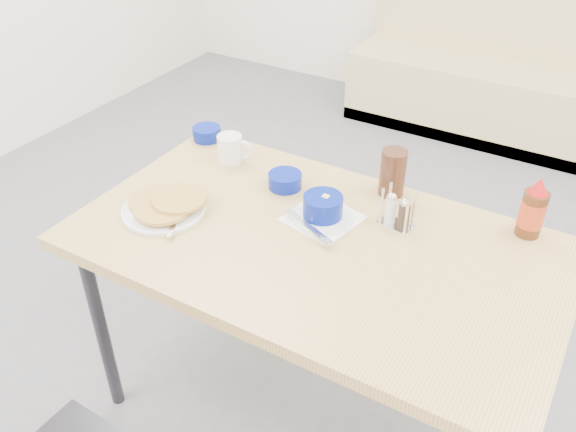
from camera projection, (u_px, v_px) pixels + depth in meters
The scene contains 11 objects.
booth_bench at pixel (508, 80), 3.77m from camera, with size 1.90×0.56×1.22m.
dining_table at pixel (315, 257), 1.79m from camera, with size 1.40×0.80×0.76m.
pancake_plate at pixel (165, 206), 1.86m from camera, with size 0.26×0.25×0.05m.
coffee_mug at pixel (231, 148), 2.09m from camera, with size 0.12×0.09×0.10m.
grits_setting at pixel (323, 210), 1.81m from camera, with size 0.23×0.24×0.08m.
creamer_bowl at pixel (207, 133), 2.24m from camera, with size 0.10×0.10×0.05m.
butter_bowl at pixel (285, 181), 1.97m from camera, with size 0.11×0.11×0.05m.
amber_tumbler at pixel (393, 173), 1.91m from camera, with size 0.08×0.08×0.15m, color #3C1F13.
condiment_caddy at pixel (397, 213), 1.79m from camera, with size 0.11×0.08×0.12m.
syrup_bottle at pixel (533, 210), 1.73m from camera, with size 0.07×0.07×0.19m.
sugar_wrapper at pixel (168, 229), 1.79m from camera, with size 0.04×0.03×0.00m, color #CF5845.
Camera 1 is at (0.64, -0.99, 1.82)m, focal length 38.00 mm.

